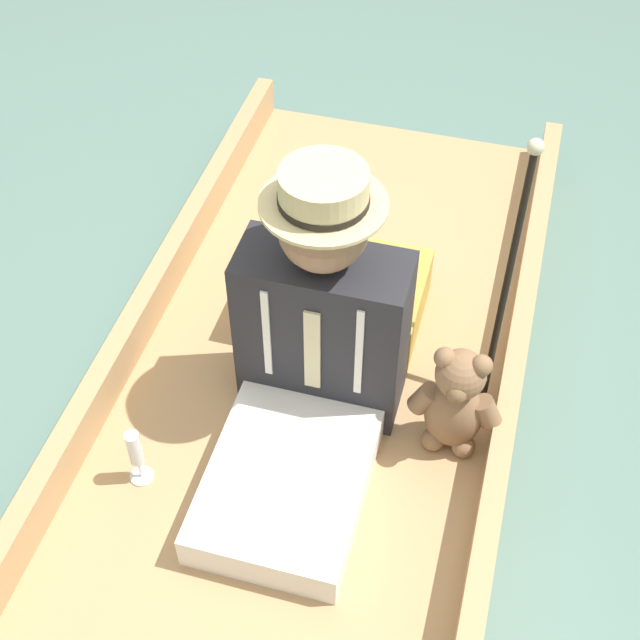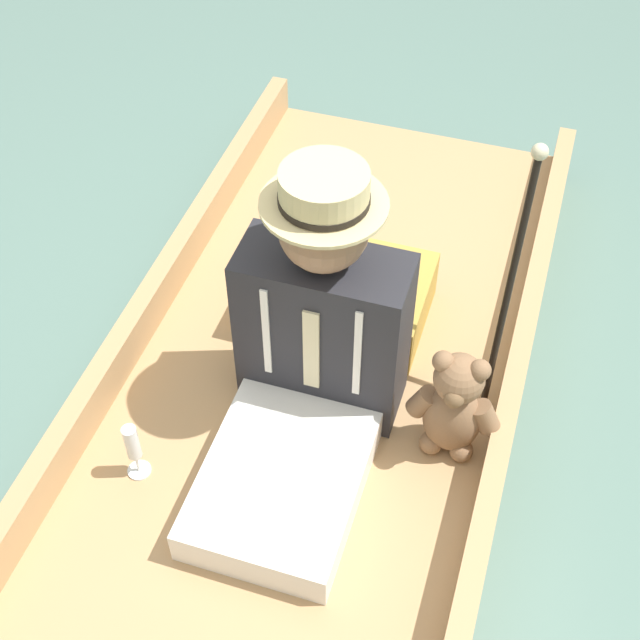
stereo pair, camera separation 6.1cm
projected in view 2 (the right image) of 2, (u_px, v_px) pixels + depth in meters
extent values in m
plane|color=slate|center=(306.00, 424.00, 2.69)|extent=(16.00, 16.00, 0.00)
cube|color=tan|center=(306.00, 413.00, 2.65)|extent=(1.19, 2.82, 0.11)
cube|color=tan|center=(501.00, 437.00, 2.44)|extent=(0.06, 2.82, 0.13)
cube|color=tan|center=(126.00, 343.00, 2.68)|extent=(0.06, 2.82, 0.13)
cube|color=#B7933D|center=(342.00, 295.00, 2.78)|extent=(0.53, 0.37, 0.18)
cube|color=white|center=(282.00, 484.00, 2.36)|extent=(0.41, 0.53, 0.11)
cube|color=#232328|center=(323.00, 332.00, 2.44)|extent=(0.46, 0.21, 0.53)
cube|color=beige|center=(311.00, 351.00, 2.34)|extent=(0.04, 0.01, 0.29)
cube|color=white|center=(357.00, 355.00, 2.30)|extent=(0.02, 0.01, 0.32)
cube|color=white|center=(266.00, 333.00, 2.35)|extent=(0.02, 0.01, 0.32)
sphere|color=#936B4C|center=(324.00, 227.00, 2.16)|extent=(0.23, 0.23, 0.23)
cylinder|color=#CCB77F|center=(324.00, 204.00, 2.10)|extent=(0.31, 0.31, 0.01)
cylinder|color=#CCB77F|center=(324.00, 188.00, 2.07)|extent=(0.22, 0.22, 0.09)
cylinder|color=black|center=(324.00, 198.00, 2.09)|extent=(0.22, 0.22, 0.02)
ellipsoid|color=#846042|center=(452.00, 418.00, 2.42)|extent=(0.16, 0.13, 0.24)
sphere|color=#846042|center=(459.00, 378.00, 2.30)|extent=(0.14, 0.14, 0.14)
sphere|color=brown|center=(454.00, 398.00, 2.27)|extent=(0.05, 0.05, 0.05)
sphere|color=#846042|center=(480.00, 370.00, 2.25)|extent=(0.06, 0.06, 0.06)
sphere|color=#846042|center=(443.00, 361.00, 2.27)|extent=(0.06, 0.06, 0.06)
cylinder|color=#846042|center=(485.00, 417.00, 2.38)|extent=(0.09, 0.06, 0.10)
cylinder|color=#846042|center=(423.00, 401.00, 2.41)|extent=(0.09, 0.06, 0.10)
sphere|color=#846042|center=(461.00, 450.00, 2.46)|extent=(0.07, 0.07, 0.07)
sphere|color=#846042|center=(431.00, 443.00, 2.48)|extent=(0.07, 0.07, 0.07)
cylinder|color=silver|center=(139.00, 470.00, 2.45)|extent=(0.07, 0.07, 0.01)
cylinder|color=silver|center=(137.00, 462.00, 2.42)|extent=(0.01, 0.01, 0.07)
cylinder|color=silver|center=(132.00, 442.00, 2.35)|extent=(0.04, 0.04, 0.12)
cylinder|color=black|center=(509.00, 289.00, 2.39)|extent=(0.02, 0.22, 0.77)
sphere|color=beige|center=(540.00, 152.00, 2.17)|extent=(0.04, 0.04, 0.04)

